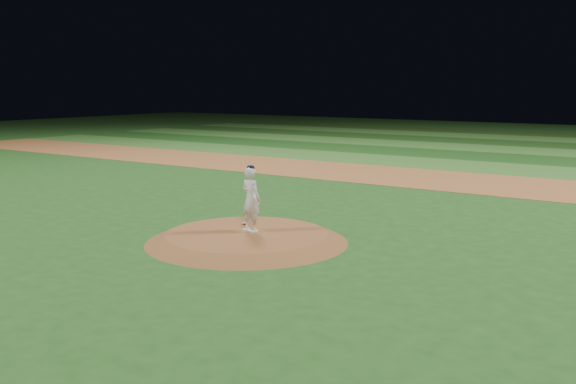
# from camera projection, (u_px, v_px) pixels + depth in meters

# --- Properties ---
(ground) EXTENTS (120.00, 120.00, 0.00)m
(ground) POSITION_uv_depth(u_px,v_px,m) (247.00, 242.00, 17.46)
(ground) COLOR #21531A
(ground) RESTS_ON ground
(infield_dirt_band) EXTENTS (70.00, 6.00, 0.02)m
(infield_dirt_band) POSITION_uv_depth(u_px,v_px,m) (437.00, 179.00, 28.90)
(infield_dirt_band) COLOR #A16132
(infield_dirt_band) RESTS_ON ground
(outfield_stripe_0) EXTENTS (70.00, 5.00, 0.02)m
(outfield_stripe_0) POSITION_uv_depth(u_px,v_px,m) (476.00, 167.00, 33.40)
(outfield_stripe_0) COLOR #39742A
(outfield_stripe_0) RESTS_ON ground
(outfield_stripe_1) EXTENTS (70.00, 5.00, 0.02)m
(outfield_stripe_1) POSITION_uv_depth(u_px,v_px,m) (503.00, 158.00, 37.48)
(outfield_stripe_1) COLOR #1B4D18
(outfield_stripe_1) RESTS_ON ground
(outfield_stripe_2) EXTENTS (70.00, 5.00, 0.02)m
(outfield_stripe_2) POSITION_uv_depth(u_px,v_px,m) (525.00, 151.00, 41.57)
(outfield_stripe_2) COLOR #39772B
(outfield_stripe_2) RESTS_ON ground
(outfield_stripe_3) EXTENTS (70.00, 5.00, 0.02)m
(outfield_stripe_3) POSITION_uv_depth(u_px,v_px,m) (543.00, 145.00, 45.66)
(outfield_stripe_3) COLOR #1D4817
(outfield_stripe_3) RESTS_ON ground
(outfield_stripe_4) EXTENTS (70.00, 5.00, 0.02)m
(outfield_stripe_4) POSITION_uv_depth(u_px,v_px,m) (558.00, 140.00, 49.74)
(outfield_stripe_4) COLOR #38762B
(outfield_stripe_4) RESTS_ON ground
(outfield_stripe_5) EXTENTS (70.00, 5.00, 0.02)m
(outfield_stripe_5) POSITION_uv_depth(u_px,v_px,m) (571.00, 136.00, 53.83)
(outfield_stripe_5) COLOR #234716
(outfield_stripe_5) RESTS_ON ground
(pitchers_mound) EXTENTS (5.50, 5.50, 0.25)m
(pitchers_mound) POSITION_uv_depth(u_px,v_px,m) (247.00, 237.00, 17.44)
(pitchers_mound) COLOR brown
(pitchers_mound) RESTS_ON ground
(pitching_rubber) EXTENTS (0.54, 0.25, 0.03)m
(pitching_rubber) POSITION_uv_depth(u_px,v_px,m) (249.00, 231.00, 17.63)
(pitching_rubber) COLOR silver
(pitching_rubber) RESTS_ON pitchers_mound
(rosin_bag) EXTENTS (0.14, 0.14, 0.08)m
(rosin_bag) POSITION_uv_depth(u_px,v_px,m) (244.00, 223.00, 18.46)
(rosin_bag) COLOR beige
(rosin_bag) RESTS_ON pitchers_mound
(pitcher_on_mound) EXTENTS (0.70, 0.51, 1.83)m
(pitcher_on_mound) POSITION_uv_depth(u_px,v_px,m) (251.00, 199.00, 17.52)
(pitcher_on_mound) COLOR white
(pitcher_on_mound) RESTS_ON pitchers_mound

